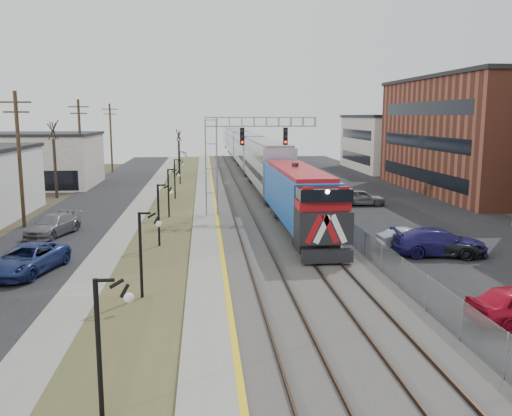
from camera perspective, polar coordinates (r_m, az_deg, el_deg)
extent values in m
plane|color=#473D2D|center=(18.04, -1.46, -17.42)|extent=(160.00, 160.00, 0.00)
cube|color=black|center=(52.72, -16.83, 0.30)|extent=(7.00, 120.00, 0.04)
cube|color=gray|center=(52.01, -11.96, 0.40)|extent=(2.00, 120.00, 0.08)
cube|color=#484C28|center=(51.76, -8.66, 0.45)|extent=(4.00, 120.00, 0.06)
cube|color=gray|center=(51.67, -5.34, 0.60)|extent=(2.00, 120.00, 0.24)
cube|color=#595651|center=(51.92, 0.18, 0.67)|extent=(8.00, 120.00, 0.20)
cube|color=black|center=(54.44, 12.85, 0.76)|extent=(16.00, 120.00, 0.04)
cube|color=gold|center=(51.66, -4.37, 0.75)|extent=(0.24, 120.00, 0.01)
cube|color=#2D2119|center=(51.70, -2.85, 0.81)|extent=(0.08, 120.00, 0.15)
cube|color=#2D2119|center=(51.79, -1.19, 0.84)|extent=(0.08, 120.00, 0.15)
cube|color=#2D2119|center=(51.97, 1.01, 0.87)|extent=(0.08, 120.00, 0.15)
cube|color=#2D2119|center=(52.17, 2.64, 0.89)|extent=(0.08, 120.00, 0.15)
cube|color=blue|center=(37.79, 4.61, 0.89)|extent=(3.00, 17.00, 4.25)
cube|color=black|center=(29.79, 7.50, -5.03)|extent=(2.80, 0.50, 0.70)
cube|color=#ABAEB6|center=(57.68, 1.07, 4.48)|extent=(3.00, 22.00, 5.33)
cube|color=#ABAEB6|center=(80.31, -0.80, 5.94)|extent=(3.00, 22.00, 5.33)
cube|color=#ABAEB6|center=(103.01, -1.86, 6.76)|extent=(3.00, 22.00, 5.33)
cube|color=#ABAEB6|center=(125.74, -2.54, 7.28)|extent=(3.00, 22.00, 5.33)
cube|color=gray|center=(44.23, -4.73, 4.16)|extent=(1.00, 1.00, 8.00)
cube|color=gray|center=(44.27, 0.45, 9.06)|extent=(9.00, 0.80, 0.80)
cube|color=black|center=(43.72, -1.46, 7.54)|extent=(0.35, 0.25, 1.40)
cube|color=black|center=(44.11, 3.12, 7.55)|extent=(0.35, 0.25, 1.40)
cylinder|color=black|center=(15.61, -16.22, -14.20)|extent=(0.14, 0.14, 4.00)
cylinder|color=black|center=(24.99, -12.04, -4.96)|extent=(0.14, 0.14, 4.00)
cylinder|color=black|center=(34.71, -10.22, -0.81)|extent=(0.14, 0.14, 4.00)
cylinder|color=black|center=(44.56, -9.20, 1.52)|extent=(0.14, 0.14, 4.00)
cylinder|color=black|center=(54.46, -8.55, 3.00)|extent=(0.14, 0.14, 4.00)
cylinder|color=black|center=(66.38, -8.03, 4.19)|extent=(0.14, 0.14, 4.00)
cylinder|color=#4C3823|center=(43.28, -23.62, 4.59)|extent=(0.28, 0.28, 10.00)
cylinder|color=#4C3823|center=(62.56, -17.99, 6.24)|extent=(0.28, 0.28, 10.00)
cylinder|color=#4C3823|center=(82.19, -15.02, 7.09)|extent=(0.28, 0.28, 10.00)
cube|color=gray|center=(52.40, 4.76, 1.49)|extent=(0.04, 120.00, 1.60)
cube|color=beige|center=(69.16, -22.31, 4.61)|extent=(14.00, 12.00, 6.00)
cube|color=brown|center=(64.13, 23.67, 6.87)|extent=(16.00, 26.00, 12.00)
cube|color=beige|center=(86.90, 15.55, 6.53)|extent=(16.00, 18.00, 8.00)
cylinder|color=#382D23|center=(58.21, -20.38, 3.89)|extent=(0.30, 0.30, 5.95)
cylinder|color=#382D23|center=(76.32, -8.10, 5.23)|extent=(0.30, 0.30, 4.90)
imported|color=silver|center=(35.01, 15.89, -3.20)|extent=(3.96, 1.50, 1.29)
imported|color=black|center=(34.01, 18.82, -3.66)|extent=(5.41, 3.90, 1.37)
imported|color=#1C1854|center=(33.93, 18.75, -3.48)|extent=(5.74, 2.76, 1.61)
imported|color=slate|center=(51.02, 10.99, 1.07)|extent=(4.57, 2.17, 1.51)
imported|color=#0C4014|center=(55.78, 7.52, 1.92)|extent=(5.00, 2.70, 1.57)
imported|color=navy|center=(31.01, -22.95, -5.05)|extent=(3.77, 5.86, 1.50)
imported|color=slate|center=(40.02, -20.58, -1.75)|extent=(3.46, 5.41, 1.46)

